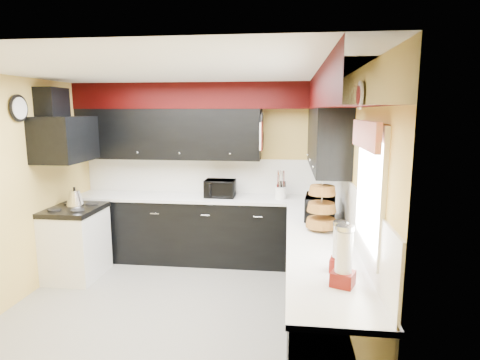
% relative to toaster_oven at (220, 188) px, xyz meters
% --- Properties ---
extents(ground, '(3.60, 3.60, 0.00)m').
position_rel_toaster_oven_xyz_m(ground, '(-0.25, -1.50, -1.06)').
color(ground, gray).
rests_on(ground, ground).
extents(wall_back, '(3.60, 0.06, 2.50)m').
position_rel_toaster_oven_xyz_m(wall_back, '(-0.25, 0.30, 0.19)').
color(wall_back, '#E0C666').
rests_on(wall_back, ground).
extents(wall_right, '(0.06, 3.60, 2.50)m').
position_rel_toaster_oven_xyz_m(wall_right, '(1.55, -1.50, 0.19)').
color(wall_right, '#E0C666').
rests_on(wall_right, ground).
extents(wall_left, '(0.06, 3.60, 2.50)m').
position_rel_toaster_oven_xyz_m(wall_left, '(-2.05, -1.50, 0.19)').
color(wall_left, '#E0C666').
rests_on(wall_left, ground).
extents(ceiling, '(3.60, 3.60, 0.06)m').
position_rel_toaster_oven_xyz_m(ceiling, '(-0.25, -1.50, 1.44)').
color(ceiling, white).
rests_on(ceiling, wall_back).
extents(cab_back, '(3.60, 0.60, 0.90)m').
position_rel_toaster_oven_xyz_m(cab_back, '(-0.25, 0.00, -0.61)').
color(cab_back, black).
rests_on(cab_back, ground).
extents(cab_right, '(0.60, 3.00, 0.90)m').
position_rel_toaster_oven_xyz_m(cab_right, '(1.25, -1.80, -0.61)').
color(cab_right, black).
rests_on(cab_right, ground).
extents(counter_back, '(3.62, 0.64, 0.04)m').
position_rel_toaster_oven_xyz_m(counter_back, '(-0.25, 0.00, -0.14)').
color(counter_back, white).
rests_on(counter_back, cab_back).
extents(counter_right, '(0.64, 3.02, 0.04)m').
position_rel_toaster_oven_xyz_m(counter_right, '(1.25, -1.80, -0.14)').
color(counter_right, white).
rests_on(counter_right, cab_right).
extents(splash_back, '(3.60, 0.02, 0.50)m').
position_rel_toaster_oven_xyz_m(splash_back, '(-0.25, 0.29, 0.13)').
color(splash_back, white).
rests_on(splash_back, counter_back).
extents(splash_right, '(0.02, 3.60, 0.50)m').
position_rel_toaster_oven_xyz_m(splash_right, '(1.54, -1.50, 0.13)').
color(splash_right, white).
rests_on(splash_right, counter_right).
extents(upper_back, '(2.60, 0.35, 0.70)m').
position_rel_toaster_oven_xyz_m(upper_back, '(-0.75, 0.13, 0.74)').
color(upper_back, black).
rests_on(upper_back, wall_back).
extents(upper_right, '(0.35, 1.80, 0.70)m').
position_rel_toaster_oven_xyz_m(upper_right, '(1.38, -0.60, 0.74)').
color(upper_right, black).
rests_on(upper_right, wall_right).
extents(soffit_back, '(3.60, 0.36, 0.35)m').
position_rel_toaster_oven_xyz_m(soffit_back, '(-0.25, 0.12, 1.27)').
color(soffit_back, black).
rests_on(soffit_back, wall_back).
extents(soffit_right, '(0.36, 3.24, 0.35)m').
position_rel_toaster_oven_xyz_m(soffit_right, '(1.37, -1.68, 1.27)').
color(soffit_right, black).
rests_on(soffit_right, wall_right).
extents(stove, '(0.60, 0.75, 0.86)m').
position_rel_toaster_oven_xyz_m(stove, '(-1.75, -0.75, -0.63)').
color(stove, white).
rests_on(stove, ground).
extents(cooktop, '(0.62, 0.77, 0.06)m').
position_rel_toaster_oven_xyz_m(cooktop, '(-1.75, -0.75, -0.17)').
color(cooktop, black).
rests_on(cooktop, stove).
extents(hood, '(0.50, 0.78, 0.55)m').
position_rel_toaster_oven_xyz_m(hood, '(-1.80, -0.75, 0.72)').
color(hood, black).
rests_on(hood, wall_left).
extents(hood_duct, '(0.24, 0.40, 0.40)m').
position_rel_toaster_oven_xyz_m(hood_duct, '(-1.93, -0.75, 1.14)').
color(hood_duct, black).
rests_on(hood_duct, wall_left).
extents(window, '(0.03, 0.86, 0.96)m').
position_rel_toaster_oven_xyz_m(window, '(1.54, -2.40, 0.49)').
color(window, white).
rests_on(window, wall_right).
extents(valance, '(0.04, 0.88, 0.20)m').
position_rel_toaster_oven_xyz_m(valance, '(1.48, -2.40, 0.89)').
color(valance, red).
rests_on(valance, wall_right).
extents(pan_top, '(0.03, 0.22, 0.40)m').
position_rel_toaster_oven_xyz_m(pan_top, '(0.57, 0.05, 0.94)').
color(pan_top, black).
rests_on(pan_top, upper_back).
extents(pan_mid, '(0.03, 0.28, 0.46)m').
position_rel_toaster_oven_xyz_m(pan_mid, '(0.57, -0.08, 0.69)').
color(pan_mid, black).
rests_on(pan_mid, upper_back).
extents(pan_low, '(0.03, 0.24, 0.42)m').
position_rel_toaster_oven_xyz_m(pan_low, '(0.57, 0.18, 0.66)').
color(pan_low, black).
rests_on(pan_low, upper_back).
extents(cut_board, '(0.03, 0.26, 0.35)m').
position_rel_toaster_oven_xyz_m(cut_board, '(0.58, -0.20, 0.74)').
color(cut_board, white).
rests_on(cut_board, upper_back).
extents(baskets, '(0.27, 0.27, 0.50)m').
position_rel_toaster_oven_xyz_m(baskets, '(1.27, -1.45, 0.12)').
color(baskets, brown).
rests_on(baskets, upper_right).
extents(clock, '(0.03, 0.30, 0.30)m').
position_rel_toaster_oven_xyz_m(clock, '(-2.02, -1.25, 1.09)').
color(clock, black).
rests_on(clock, wall_left).
extents(deco_plate, '(0.03, 0.24, 0.24)m').
position_rel_toaster_oven_xyz_m(deco_plate, '(1.52, -1.85, 1.19)').
color(deco_plate, white).
rests_on(deco_plate, wall_right).
extents(toaster_oven, '(0.42, 0.35, 0.24)m').
position_rel_toaster_oven_xyz_m(toaster_oven, '(0.00, 0.00, 0.00)').
color(toaster_oven, black).
rests_on(toaster_oven, counter_back).
extents(microwave, '(0.37, 0.50, 0.26)m').
position_rel_toaster_oven_xyz_m(microwave, '(1.29, -1.01, 0.01)').
color(microwave, black).
rests_on(microwave, counter_right).
extents(utensil_crock, '(0.16, 0.16, 0.16)m').
position_rel_toaster_oven_xyz_m(utensil_crock, '(0.84, -0.03, -0.04)').
color(utensil_crock, white).
rests_on(utensil_crock, counter_back).
extents(knife_block, '(0.12, 0.15, 0.21)m').
position_rel_toaster_oven_xyz_m(knife_block, '(0.85, 0.06, -0.01)').
color(knife_block, black).
rests_on(knife_block, counter_back).
extents(kettle, '(0.28, 0.28, 0.19)m').
position_rel_toaster_oven_xyz_m(kettle, '(-1.79, -0.64, -0.04)').
color(kettle, silver).
rests_on(kettle, cooktop).
extents(dispenser_a, '(0.15, 0.15, 0.35)m').
position_rel_toaster_oven_xyz_m(dispenser_a, '(1.32, -2.49, 0.05)').
color(dispenser_a, maroon).
rests_on(dispenser_a, counter_right).
extents(dispenser_b, '(0.19, 0.19, 0.40)m').
position_rel_toaster_oven_xyz_m(dispenser_b, '(1.32, -2.74, 0.08)').
color(dispenser_b, '#5C0813').
rests_on(dispenser_b, counter_right).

